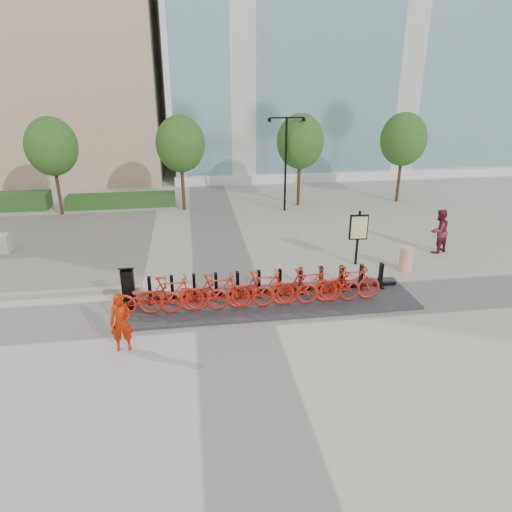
{
  "coord_description": "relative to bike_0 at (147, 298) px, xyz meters",
  "views": [
    {
      "loc": [
        -1.13,
        -12.91,
        7.01
      ],
      "look_at": [
        1.0,
        1.5,
        1.2
      ],
      "focal_mm": 32.0,
      "sensor_mm": 36.0,
      "label": 1
    }
  ],
  "objects": [
    {
      "name": "bike_6",
      "position": [
        4.32,
        0.0,
        0.0
      ],
      "size": [
        2.11,
        0.74,
        1.11
      ],
      "primitive_type": "imported",
      "rotation": [
        0.0,
        0.0,
        1.57
      ],
      "color": "#B11B0E",
      "rests_on": "dock_pad"
    },
    {
      "name": "bike_7",
      "position": [
        5.04,
        0.0,
        0.06
      ],
      "size": [
        2.05,
        0.58,
        1.23
      ],
      "primitive_type": "imported",
      "rotation": [
        0.0,
        0.0,
        1.57
      ],
      "color": "#B11B0E",
      "rests_on": "dock_pad"
    },
    {
      "name": "ground",
      "position": [
        2.6,
        0.05,
        -0.64
      ],
      "size": [
        120.0,
        120.0,
        0.0
      ],
      "primitive_type": "plane",
      "color": "#9B9986"
    },
    {
      "name": "bike_3",
      "position": [
        2.16,
        0.0,
        0.06
      ],
      "size": [
        2.05,
        0.58,
        1.23
      ],
      "primitive_type": "imported",
      "rotation": [
        0.0,
        0.0,
        1.57
      ],
      "color": "#B11B0E",
      "rests_on": "dock_pad"
    },
    {
      "name": "bike_9",
      "position": [
        6.48,
        0.0,
        0.06
      ],
      "size": [
        2.05,
        0.58,
        1.23
      ],
      "primitive_type": "imported",
      "rotation": [
        0.0,
        0.0,
        1.57
      ],
      "color": "#B11B0E",
      "rests_on": "dock_pad"
    },
    {
      "name": "bike_1",
      "position": [
        0.72,
        0.0,
        0.06
      ],
      "size": [
        2.05,
        0.58,
        1.23
      ],
      "primitive_type": "imported",
      "rotation": [
        0.0,
        0.0,
        1.57
      ],
      "color": "#B11B0E",
      "rests_on": "dock_pad"
    },
    {
      "name": "pedestrian",
      "position": [
        11.66,
        3.87,
        0.3
      ],
      "size": [
        1.12,
        1.02,
        1.87
      ],
      "primitive_type": "imported",
      "rotation": [
        0.0,
        0.0,
        3.56
      ],
      "color": "maroon",
      "rests_on": "ground"
    },
    {
      "name": "dock_rail_posts",
      "position": [
        3.96,
        0.82,
        -0.13
      ],
      "size": [
        8.02,
        0.5,
        0.85
      ],
      "primitive_type": null,
      "color": "black",
      "rests_on": "dock_pad"
    },
    {
      "name": "hedge_b",
      "position": [
        -2.4,
        13.25,
        -0.29
      ],
      "size": [
        6.0,
        1.2,
        0.7
      ],
      "primitive_type": "cube",
      "color": "#234E15",
      "rests_on": "ground"
    },
    {
      "name": "bike_4",
      "position": [
        2.88,
        0.0,
        0.0
      ],
      "size": [
        2.11,
        0.74,
        1.11
      ],
      "primitive_type": "imported",
      "rotation": [
        0.0,
        0.0,
        1.57
      ],
      "color": "#B11B0E",
      "rests_on": "dock_pad"
    },
    {
      "name": "kiosk",
      "position": [
        -0.61,
        0.5,
        0.14
      ],
      "size": [
        0.45,
        0.38,
        1.44
      ],
      "rotation": [
        0.0,
        0.0,
        -0.03
      ],
      "color": "black",
      "rests_on": "dock_pad"
    },
    {
      "name": "bike_2",
      "position": [
        1.44,
        0.0,
        0.0
      ],
      "size": [
        2.11,
        0.74,
        1.11
      ],
      "primitive_type": "imported",
      "rotation": [
        0.0,
        0.0,
        1.57
      ],
      "color": "#B11B0E",
      "rests_on": "dock_pad"
    },
    {
      "name": "construction_barrel",
      "position": [
        9.48,
        2.21,
        -0.16
      ],
      "size": [
        0.63,
        0.63,
        0.94
      ],
      "primitive_type": "cylinder",
      "rotation": [
        0.0,
        0.0,
        0.34
      ],
      "color": "#F74517",
      "rests_on": "ground"
    },
    {
      "name": "tree_2",
      "position": [
        7.6,
        12.05,
        2.95
      ],
      "size": [
        2.6,
        2.6,
        5.1
      ],
      "color": "#523424",
      "rests_on": "ground"
    },
    {
      "name": "map_sign",
      "position": [
        7.83,
        3.1,
        0.81
      ],
      "size": [
        0.72,
        0.18,
        2.18
      ],
      "rotation": [
        0.0,
        0.0,
        -0.09
      ],
      "color": "black",
      "rests_on": "ground"
    },
    {
      "name": "bike_8",
      "position": [
        5.76,
        0.0,
        0.0
      ],
      "size": [
        2.11,
        0.74,
        1.11
      ],
      "primitive_type": "imported",
      "rotation": [
        0.0,
        0.0,
        1.57
      ],
      "color": "#B11B0E",
      "rests_on": "dock_pad"
    },
    {
      "name": "worker_red",
      "position": [
        -0.54,
        -1.78,
        0.2
      ],
      "size": [
        0.63,
        0.43,
        1.66
      ],
      "primitive_type": "imported",
      "rotation": [
        0.0,
        0.0,
        0.06
      ],
      "color": "#9F1900",
      "rests_on": "ground"
    },
    {
      "name": "tree_1",
      "position": [
        1.1,
        12.05,
        2.95
      ],
      "size": [
        2.6,
        2.6,
        5.1
      ],
      "color": "#523424",
      "rests_on": "ground"
    },
    {
      "name": "bike_5",
      "position": [
        3.6,
        0.0,
        0.06
      ],
      "size": [
        2.05,
        0.58,
        1.23
      ],
      "primitive_type": "imported",
      "rotation": [
        0.0,
        0.0,
        1.57
      ],
      "color": "#B11B0E",
      "rests_on": "dock_pad"
    },
    {
      "name": "dock_pad",
      "position": [
        3.9,
        0.35,
        -0.6
      ],
      "size": [
        9.6,
        2.4,
        0.08
      ],
      "primitive_type": "cube",
      "color": "#2E2E32",
      "rests_on": "ground"
    },
    {
      "name": "tree_0",
      "position": [
        -5.4,
        12.05,
        2.95
      ],
      "size": [
        2.6,
        2.6,
        5.1
      ],
      "color": "#523424",
      "rests_on": "ground"
    },
    {
      "name": "bike_0",
      "position": [
        0.0,
        0.0,
        0.0
      ],
      "size": [
        2.11,
        0.74,
        1.11
      ],
      "primitive_type": "imported",
      "rotation": [
        0.0,
        0.0,
        1.57
      ],
      "color": "#B11B0E",
      "rests_on": "dock_pad"
    },
    {
      "name": "streetlamp",
      "position": [
        6.6,
        11.05,
        2.5
      ],
      "size": [
        2.0,
        0.2,
        5.0
      ],
      "color": "black",
      "rests_on": "ground"
    },
    {
      "name": "glass_building",
      "position": [
        16.6,
        26.05,
        11.36
      ],
      "size": [
        32.0,
        16.0,
        24.0
      ],
      "primitive_type": "cube",
      "color": "slate",
      "rests_on": "ground"
    },
    {
      "name": "tree_3",
      "position": [
        13.6,
        12.05,
        2.95
      ],
      "size": [
        2.6,
        2.6,
        5.1
      ],
      "color": "#523424",
      "rests_on": "ground"
    }
  ]
}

